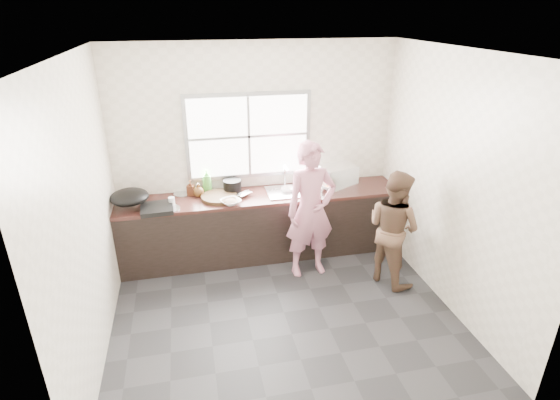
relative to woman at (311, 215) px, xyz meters
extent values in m
cube|color=#29292C|center=(-0.49, -0.74, -0.79)|extent=(3.60, 3.20, 0.01)
cube|color=silver|center=(-0.49, -0.74, 1.92)|extent=(3.60, 3.20, 0.01)
cube|color=silver|center=(-0.49, 0.87, 0.57)|extent=(3.60, 0.01, 2.70)
cube|color=beige|center=(-2.30, -0.74, 0.57)|extent=(0.01, 3.20, 2.70)
cube|color=beige|center=(1.31, -0.74, 0.57)|extent=(0.01, 3.20, 2.70)
cube|color=beige|center=(-0.49, -2.34, 0.57)|extent=(3.60, 0.01, 2.70)
cube|color=black|center=(-0.49, 0.55, -0.37)|extent=(3.60, 0.62, 0.82)
cube|color=#361B16|center=(-0.49, 0.55, 0.06)|extent=(3.60, 0.64, 0.04)
cube|color=silver|center=(-0.14, 0.55, 0.08)|extent=(0.55, 0.45, 0.02)
cylinder|color=silver|center=(-0.14, 0.75, 0.23)|extent=(0.02, 0.02, 0.30)
cube|color=#9EA0A5|center=(-0.59, 0.85, 0.77)|extent=(1.60, 0.05, 1.10)
cube|color=white|center=(-0.59, 0.83, 0.77)|extent=(1.50, 0.01, 1.00)
imported|color=#CF7C93|center=(0.00, 0.00, 0.00)|extent=(0.61, 0.43, 1.57)
imported|color=brown|center=(0.89, -0.37, -0.09)|extent=(0.76, 0.84, 1.40)
cylinder|color=#322313|center=(-1.03, 0.53, 0.10)|extent=(0.58, 0.58, 0.04)
cube|color=silver|center=(-0.72, 0.53, 0.12)|extent=(0.23, 0.20, 0.01)
imported|color=white|center=(-0.91, 0.34, 0.11)|extent=(0.31, 0.31, 0.06)
imported|color=white|center=(0.15, 0.45, 0.11)|extent=(0.25, 0.25, 0.06)
imported|color=white|center=(-0.14, 0.57, 0.11)|extent=(0.24, 0.24, 0.07)
cylinder|color=black|center=(-0.84, 0.71, 0.16)|extent=(0.29, 0.29, 0.17)
cylinder|color=white|center=(-1.07, 0.74, 0.08)|extent=(0.20, 0.20, 0.02)
imported|color=green|center=(-1.16, 0.78, 0.23)|extent=(0.12, 0.12, 0.31)
imported|color=#3F1E0F|center=(-1.37, 0.73, 0.16)|extent=(0.10, 0.10, 0.18)
imported|color=#4E3013|center=(-1.27, 0.66, 0.16)|extent=(0.16, 0.16, 0.16)
cylinder|color=white|center=(-1.60, 0.44, 0.13)|extent=(0.10, 0.10, 0.11)
cube|color=black|center=(-1.77, 0.34, 0.10)|extent=(0.39, 0.39, 0.05)
ellipsoid|color=black|center=(-2.08, 0.48, 0.22)|extent=(0.50, 0.50, 0.17)
cube|color=white|center=(0.50, 0.50, 0.24)|extent=(0.50, 0.40, 0.33)
cylinder|color=#B9BBC0|center=(-1.64, 0.35, 0.08)|extent=(0.26, 0.26, 0.01)
cylinder|color=#ADADB3|center=(-1.47, 0.78, 0.08)|extent=(0.29, 0.29, 0.01)
camera|label=1|loc=(-1.36, -4.49, 2.26)|focal=28.00mm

